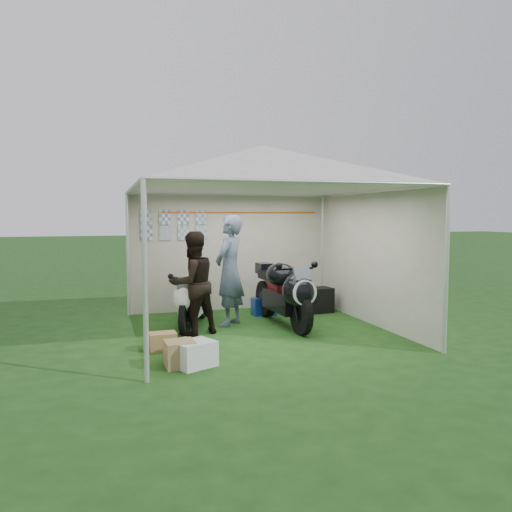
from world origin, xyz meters
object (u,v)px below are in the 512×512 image
object	(u,v)px
equipment_box	(319,300)
crate_0	(195,354)
paddock_stand	(264,306)
crate_1	(180,354)
crate_2	(181,349)
motorcycle_white	(192,297)
person_blue_jacket	(230,271)
person_dark_jacket	(193,283)
motorcycle_black	(285,291)
canopy_tent	(261,172)
crate_3	(163,341)

from	to	relation	value
equipment_box	crate_0	world-z (taller)	equipment_box
paddock_stand	equipment_box	distance (m)	1.12
crate_1	crate_2	bearing A→B (deg)	78.80
motorcycle_white	equipment_box	size ratio (longest dim) A/B	3.66
motorcycle_white	person_blue_jacket	world-z (taller)	person_blue_jacket
paddock_stand	equipment_box	bearing A→B (deg)	-2.72
person_blue_jacket	equipment_box	world-z (taller)	person_blue_jacket
person_dark_jacket	crate_0	distance (m)	1.82
crate_0	crate_2	xyz separation A→B (m)	(-0.11, 0.41, -0.04)
motorcycle_black	crate_1	world-z (taller)	motorcycle_black
person_dark_jacket	equipment_box	xyz separation A→B (m)	(2.67, 1.09, -0.58)
canopy_tent	paddock_stand	distance (m)	2.73
crate_2	motorcycle_white	bearing A→B (deg)	75.63
person_blue_jacket	crate_0	size ratio (longest dim) A/B	3.97
paddock_stand	canopy_tent	bearing A→B (deg)	-110.31
motorcycle_black	person_blue_jacket	distance (m)	1.00
canopy_tent	crate_2	xyz separation A→B (m)	(-1.48, -1.21, -2.45)
person_dark_jacket	person_blue_jacket	world-z (taller)	person_blue_jacket
canopy_tent	crate_3	distance (m)	3.05
paddock_stand	crate_2	distance (m)	3.09
canopy_tent	equipment_box	bearing A→B (deg)	36.46
equipment_box	crate_0	size ratio (longest dim) A/B	1.01
equipment_box	motorcycle_black	bearing A→B (deg)	-137.96
crate_0	crate_3	distance (m)	0.93
motorcycle_white	person_dark_jacket	world-z (taller)	person_dark_jacket
canopy_tent	crate_2	distance (m)	3.11
crate_3	motorcycle_black	bearing A→B (deg)	23.02
equipment_box	motorcycle_white	bearing A→B (deg)	-168.05
equipment_box	crate_1	bearing A→B (deg)	-138.95
paddock_stand	equipment_box	size ratio (longest dim) A/B	0.90
motorcycle_white	equipment_box	world-z (taller)	motorcycle_white
paddock_stand	person_dark_jacket	size ratio (longest dim) A/B	0.27
canopy_tent	crate_3	world-z (taller)	canopy_tent
crate_1	canopy_tent	bearing A→B (deg)	45.11
canopy_tent	person_dark_jacket	bearing A→B (deg)	176.58
canopy_tent	crate_2	world-z (taller)	canopy_tent
motorcycle_white	motorcycle_black	size ratio (longest dim) A/B	0.79
crate_3	crate_1	bearing A→B (deg)	-81.86
paddock_stand	crate_3	size ratio (longest dim) A/B	1.16
person_blue_jacket	crate_2	bearing A→B (deg)	8.31
person_dark_jacket	crate_2	xyz separation A→B (m)	(-0.38, -1.27, -0.70)
canopy_tent	person_dark_jacket	size ratio (longest dim) A/B	3.45
person_dark_jacket	person_blue_jacket	size ratio (longest dim) A/B	0.87
canopy_tent	motorcycle_black	world-z (taller)	canopy_tent
paddock_stand	crate_2	bearing A→B (deg)	-128.63
motorcycle_white	paddock_stand	distance (m)	1.62
crate_2	motorcycle_black	bearing A→B (deg)	35.27
motorcycle_white	paddock_stand	size ratio (longest dim) A/B	4.06
person_dark_jacket	equipment_box	bearing A→B (deg)	-179.16
person_blue_jacket	crate_2	xyz separation A→B (m)	(-1.10, -1.75, -0.83)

